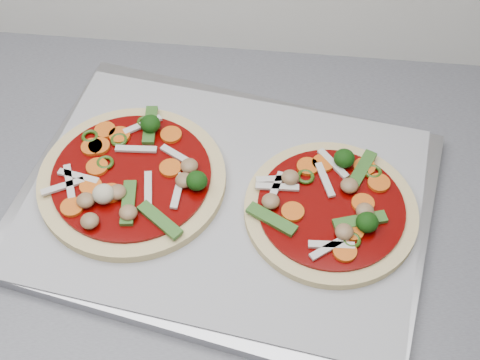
# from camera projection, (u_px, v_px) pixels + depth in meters

# --- Properties ---
(baking_tray) EXTENTS (0.51, 0.41, 0.01)m
(baking_tray) POSITION_uv_depth(u_px,v_px,m) (225.00, 203.00, 0.75)
(baking_tray) COLOR #9C9BA1
(baking_tray) RESTS_ON countertop
(parchment) EXTENTS (0.47, 0.37, 0.00)m
(parchment) POSITION_uv_depth(u_px,v_px,m) (224.00, 198.00, 0.75)
(parchment) COLOR #97969B
(parchment) RESTS_ON baking_tray
(pizza_left) EXTENTS (0.30, 0.30, 0.04)m
(pizza_left) POSITION_uv_depth(u_px,v_px,m) (132.00, 178.00, 0.75)
(pizza_left) COLOR #D3BE84
(pizza_left) RESTS_ON parchment
(pizza_right) EXTENTS (0.23, 0.23, 0.03)m
(pizza_right) POSITION_uv_depth(u_px,v_px,m) (331.00, 208.00, 0.73)
(pizza_right) COLOR #D3BE84
(pizza_right) RESTS_ON parchment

